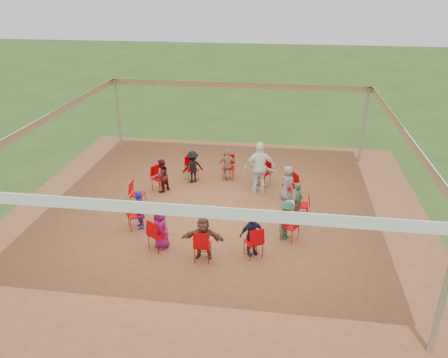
# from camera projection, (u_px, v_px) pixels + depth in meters

# --- Properties ---
(ground) EXTENTS (80.00, 80.00, 0.00)m
(ground) POSITION_uv_depth(u_px,v_px,m) (218.00, 212.00, 13.74)
(ground) COLOR #2A4716
(ground) RESTS_ON ground
(dirt_patch) EXTENTS (13.00, 13.00, 0.00)m
(dirt_patch) POSITION_uv_depth(u_px,v_px,m) (218.00, 212.00, 13.74)
(dirt_patch) COLOR brown
(dirt_patch) RESTS_ON ground
(tent) EXTENTS (10.33, 10.33, 3.00)m
(tent) POSITION_uv_depth(u_px,v_px,m) (217.00, 141.00, 12.75)
(tent) COLOR #B2B2B7
(tent) RESTS_ON ground
(chair_0) EXTENTS (0.44, 0.42, 0.90)m
(chair_0) POSITION_uv_depth(u_px,v_px,m) (302.00, 205.00, 13.23)
(chair_0) COLOR #B50004
(chair_0) RESTS_ON ground
(chair_1) EXTENTS (0.59, 0.58, 0.90)m
(chair_1) POSITION_uv_depth(u_px,v_px,m) (290.00, 186.00, 14.43)
(chair_1) COLOR #B50004
(chair_1) RESTS_ON ground
(chair_2) EXTENTS (0.58, 0.59, 0.90)m
(chair_2) POSITION_uv_depth(u_px,v_px,m) (263.00, 173.00, 15.40)
(chair_2) COLOR #B50004
(chair_2) RESTS_ON ground
(chair_3) EXTENTS (0.42, 0.44, 0.90)m
(chair_3) POSITION_uv_depth(u_px,v_px,m) (228.00, 167.00, 15.87)
(chair_3) COLOR #B50004
(chair_3) RESTS_ON ground
(chair_4) EXTENTS (0.58, 0.59, 0.90)m
(chair_4) POSITION_uv_depth(u_px,v_px,m) (192.00, 169.00, 15.73)
(chair_4) COLOR #B50004
(chair_4) RESTS_ON ground
(chair_5) EXTENTS (0.59, 0.58, 0.90)m
(chair_5) POSITION_uv_depth(u_px,v_px,m) (159.00, 179.00, 15.00)
(chair_5) COLOR #B50004
(chair_5) RESTS_ON ground
(chair_6) EXTENTS (0.44, 0.42, 0.90)m
(chair_6) POSITION_uv_depth(u_px,v_px,m) (138.00, 195.00, 13.88)
(chair_6) COLOR #B50004
(chair_6) RESTS_ON ground
(chair_7) EXTENTS (0.59, 0.58, 0.90)m
(chair_7) POSITION_uv_depth(u_px,v_px,m) (135.00, 215.00, 12.68)
(chair_7) COLOR #B50004
(chair_7) RESTS_ON ground
(chair_8) EXTENTS (0.58, 0.59, 0.90)m
(chair_8) POSITION_uv_depth(u_px,v_px,m) (158.00, 234.00, 11.71)
(chair_8) COLOR #B50004
(chair_8) RESTS_ON ground
(chair_9) EXTENTS (0.42, 0.44, 0.90)m
(chair_9) POSITION_uv_depth(u_px,v_px,m) (203.00, 245.00, 11.24)
(chair_9) COLOR #B50004
(chair_9) RESTS_ON ground
(chair_10) EXTENTS (0.58, 0.59, 0.90)m
(chair_10) POSITION_uv_depth(u_px,v_px,m) (254.00, 242.00, 11.38)
(chair_10) COLOR #B50004
(chair_10) RESTS_ON ground
(chair_11) EXTENTS (0.59, 0.58, 0.90)m
(chair_11) POSITION_uv_depth(u_px,v_px,m) (290.00, 226.00, 12.12)
(chair_11) COLOR #B50004
(chair_11) RESTS_ON ground
(person_seated_0) EXTENTS (0.28, 0.43, 1.18)m
(person_seated_0) POSITION_uv_depth(u_px,v_px,m) (298.00, 201.00, 13.19)
(person_seated_0) COLOR #274D38
(person_seated_0) RESTS_ON ground
(person_seated_1) EXTENTS (0.57, 0.66, 1.18)m
(person_seated_1) POSITION_uv_depth(u_px,v_px,m) (287.00, 183.00, 14.33)
(person_seated_1) COLOR slate
(person_seated_1) RESTS_ON ground
(person_seated_2) EXTENTS (1.15, 0.90, 1.18)m
(person_seated_2) POSITION_uv_depth(u_px,v_px,m) (262.00, 171.00, 15.26)
(person_seated_2) COLOR beige
(person_seated_2) RESTS_ON ground
(person_seated_3) EXTENTS (0.69, 0.35, 1.18)m
(person_seated_3) POSITION_uv_depth(u_px,v_px,m) (228.00, 165.00, 15.71)
(person_seated_3) COLOR #958359
(person_seated_3) RESTS_ON ground
(person_seated_4) EXTENTS (0.85, 0.71, 1.18)m
(person_seated_4) POSITION_uv_depth(u_px,v_px,m) (193.00, 167.00, 15.56)
(person_seated_4) COLOR black
(person_seated_4) RESTS_ON ground
(person_seated_5) EXTENTS (0.57, 0.66, 1.18)m
(person_seated_5) POSITION_uv_depth(u_px,v_px,m) (162.00, 176.00, 14.87)
(person_seated_5) COLOR #3E1014
(person_seated_5) RESTS_ON ground
(person_seated_6) EXTENTS (0.46, 0.51, 1.18)m
(person_seated_6) POSITION_uv_depth(u_px,v_px,m) (139.00, 210.00, 12.66)
(person_seated_6) COLOR #141492
(person_seated_6) RESTS_ON ground
(person_seated_7) EXTENTS (0.66, 0.57, 1.18)m
(person_seated_7) POSITION_uv_depth(u_px,v_px,m) (161.00, 228.00, 11.73)
(person_seated_7) COLOR #8F1567
(person_seated_7) RESTS_ON ground
(person_seated_8) EXTENTS (1.09, 0.41, 1.18)m
(person_seated_8) POSITION_uv_depth(u_px,v_px,m) (203.00, 238.00, 11.28)
(person_seated_8) COLOR brown
(person_seated_8) RESTS_ON ground
(person_seated_9) EXTENTS (0.77, 0.65, 1.18)m
(person_seated_9) POSITION_uv_depth(u_px,v_px,m) (252.00, 235.00, 11.43)
(person_seated_9) COLOR #191A39
(person_seated_9) RESTS_ON ground
(person_seated_10) EXTENTS (0.71, 0.85, 1.18)m
(person_seated_10) POSITION_uv_depth(u_px,v_px,m) (287.00, 220.00, 12.12)
(person_seated_10) COLOR #274D38
(person_seated_10) RESTS_ON ground
(standing_person) EXTENTS (1.18, 0.81, 1.83)m
(standing_person) POSITION_uv_depth(u_px,v_px,m) (260.00, 168.00, 14.64)
(standing_person) COLOR white
(standing_person) RESTS_ON ground
(cable_coil) EXTENTS (0.36, 0.36, 0.03)m
(cable_coil) POSITION_uv_depth(u_px,v_px,m) (243.00, 212.00, 13.69)
(cable_coil) COLOR black
(cable_coil) RESTS_ON ground
(laptop) EXTENTS (0.27, 0.34, 0.23)m
(laptop) POSITION_uv_depth(u_px,v_px,m) (293.00, 201.00, 13.22)
(laptop) COLOR #B7B7BC
(laptop) RESTS_ON ground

